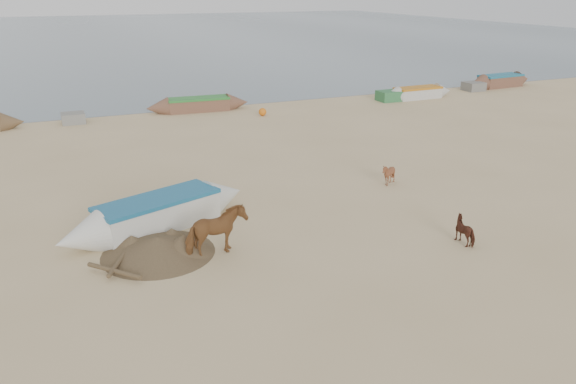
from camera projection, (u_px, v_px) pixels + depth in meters
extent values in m
plane|color=tan|center=(350.00, 279.00, 14.27)|extent=(140.00, 140.00, 0.00)
plane|color=slate|center=(87.00, 34.00, 85.03)|extent=(160.00, 160.00, 0.00)
imported|color=brown|center=(216.00, 232.00, 15.25)|extent=(1.81, 1.12, 1.42)
imported|color=brown|center=(388.00, 174.00, 20.85)|extent=(0.86, 0.79, 0.84)
imported|color=#4E2619|center=(467.00, 230.00, 16.14)|extent=(0.93, 0.98, 0.78)
cone|color=brown|center=(158.00, 245.00, 15.55)|extent=(4.07, 4.07, 0.49)
sphere|color=#CA6313|center=(263.00, 112.00, 32.03)|extent=(0.44, 0.44, 0.44)
cube|color=slate|center=(73.00, 118.00, 30.26)|extent=(1.20, 1.10, 0.56)
cube|color=#306C3D|center=(390.00, 96.00, 36.13)|extent=(1.50, 1.20, 0.64)
cube|color=slate|center=(474.00, 86.00, 39.64)|extent=(1.30, 1.20, 0.60)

